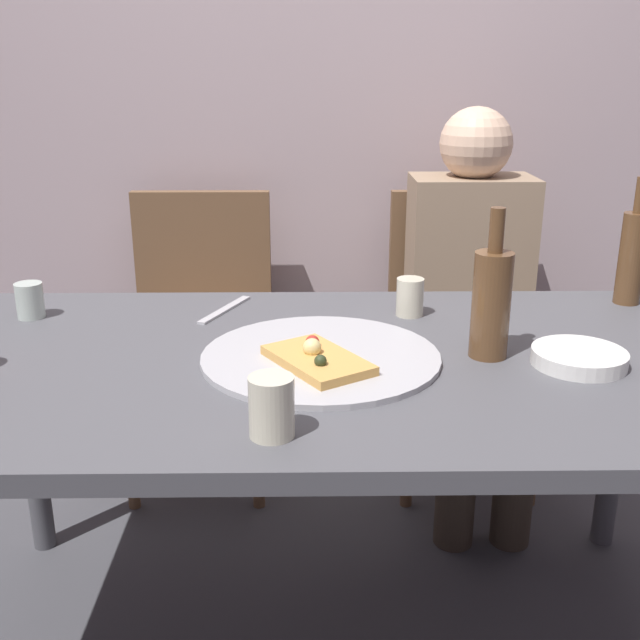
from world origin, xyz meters
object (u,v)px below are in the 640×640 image
Objects in this scene: table_knife at (225,310)px; chair_left at (201,319)px; guest_in_sweater at (473,293)px; pizza_slice_last at (317,358)px; beer_bottle at (491,301)px; tumbler_far at (30,300)px; plate_stack at (579,358)px; wine_glass at (410,297)px; dining_table at (329,388)px; chair_right at (460,318)px; wine_bottle at (632,256)px; tumbler_near at (272,407)px; pizza_tray at (321,357)px.

chair_left reaches higher than table_knife.
pizza_slice_last is at bearing 58.82° from guest_in_sweater.
tumbler_far is (-1.01, 0.26, -0.07)m from beer_bottle.
beer_bottle is 1.64× the size of plate_stack.
chair_left is (-0.58, 0.59, -0.25)m from wine_glass.
chair_left is at bearing 114.31° from dining_table.
beer_bottle is 3.67× the size of tumbler_far.
chair_left is at bearing 111.34° from pizza_slice_last.
chair_right is (0.44, 0.86, -0.14)m from dining_table.
beer_bottle is at bearing 129.55° from chair_left.
wine_bottle reaches higher than tumbler_near.
tumbler_far is 0.45m from table_knife.
chair_left is (0.30, 0.60, -0.25)m from tumbler_far.
dining_table is 20.49× the size of tumbler_far.
dining_table is 0.37m from tumbler_near.
wine_bottle is 0.67m from chair_right.
wine_bottle is at bearing 130.56° from guest_in_sweater.
pizza_tray is 1.58× the size of beer_bottle.
tumbler_near reaches higher than wine_glass.
wine_glass reaches higher than pizza_tray.
wine_glass reaches higher than pizza_slice_last.
wine_bottle is (0.74, 0.35, 0.19)m from dining_table.
wine_glass is 0.40× the size of table_knife.
pizza_slice_last is at bearing -168.82° from beer_bottle.
tumbler_near is at bearing -106.40° from dining_table.
pizza_tray is at bearing -136.81° from dining_table.
chair_right is at bearing -27.44° from table_knife.
dining_table is 1.88× the size of chair_right.
beer_bottle reaches higher than plate_stack.
plate_stack is at bearing -5.94° from dining_table.
beer_bottle is 3.00× the size of tumbler_near.
tumbler_near is 0.55× the size of plate_stack.
tumbler_far reaches higher than table_knife.
chair_left reaches higher than dining_table.
dining_table is 6.63× the size of pizza_slice_last.
dining_table is at bearing -126.60° from wine_glass.
dining_table is at bearing 114.31° from chair_left.
dining_table is 0.74m from tumbler_far.
wine_bottle is (0.76, 0.37, 0.11)m from pizza_tray.
tumbler_far is at bearing 159.35° from dining_table.
dining_table is 0.39m from table_knife.
tumbler_far is at bearing -179.78° from wine_glass.
wine_glass is 0.52m from guest_in_sweater.
pizza_slice_last is 0.91m from guest_in_sweater.
beer_bottle reaches higher than tumbler_near.
pizza_slice_last reaches higher than plate_stack.
tumbler_near is at bearing -105.42° from pizza_slice_last.
table_knife is at bearing 102.55° from tumbler_near.
wine_glass is 0.69m from chair_right.
guest_in_sweater is at bearing 62.54° from tumbler_near.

